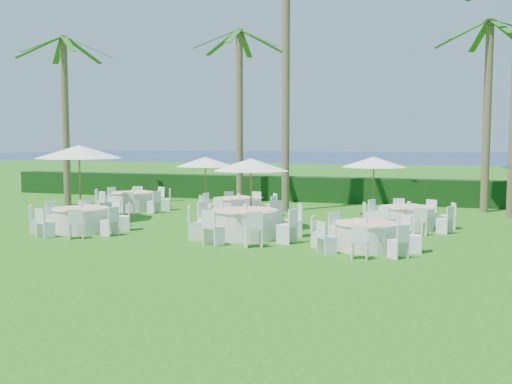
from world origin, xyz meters
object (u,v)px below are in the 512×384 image
Objects in this scene: banquet_table_a at (81,219)px; banquet_table_f at (409,217)px; banquet_table_e at (239,207)px; umbrella_b at (251,165)px; banquet_table_b at (245,223)px; banquet_table_c at (366,235)px; banquet_table_d at (133,201)px; umbrella_a at (79,152)px; umbrella_d at (374,162)px; umbrella_c at (205,162)px.

banquet_table_f is (9.98, 4.05, -0.01)m from banquet_table_a.
umbrella_b reaches higher than banquet_table_e.
umbrella_b reaches higher than banquet_table_b.
banquet_table_c is 12.03m from banquet_table_d.
banquet_table_f is at bearing 22.08° from banquet_table_a.
banquet_table_e is at bearing 112.99° from banquet_table_b.
banquet_table_f reaches higher than banquet_table_c.
banquet_table_d is 4.11m from umbrella_a.
umbrella_b is at bearing 1.71° from umbrella_a.
banquet_table_e is at bearing 54.14° from banquet_table_a.
umbrella_b is 5.69m from umbrella_d.
banquet_table_e is (3.58, 4.95, -0.01)m from banquet_table_a.
banquet_table_c is 9.95m from umbrella_c.
umbrella_b reaches higher than banquet_table_d.
banquet_table_a is 1.19× the size of umbrella_b.
umbrella_c is (-3.37, 3.90, -0.07)m from umbrella_b.
banquet_table_d reaches higher than banquet_table_e.
umbrella_a is at bearing -127.76° from umbrella_c.
umbrella_d is (4.87, 1.87, 1.72)m from banquet_table_e.
umbrella_b is at bearing 149.55° from banquet_table_c.
banquet_table_b is 1.12× the size of banquet_table_e.
umbrella_c is 6.83m from umbrella_d.
banquet_table_d is (-6.87, 5.03, -0.04)m from banquet_table_b.
banquet_table_d reaches higher than banquet_table_f.
banquet_table_a is at bearing -155.53° from umbrella_b.
umbrella_b is (-0.42, 1.71, 1.69)m from banquet_table_b.
banquet_table_e is 3.50m from umbrella_b.
banquet_table_a is 9.15m from banquet_table_c.
banquet_table_e reaches higher than banquet_table_f.
umbrella_a reaches higher than umbrella_d.
banquet_table_a is 1.05× the size of banquet_table_c.
umbrella_b reaches higher than banquet_table_f.
umbrella_d is (9.88, 1.22, 1.71)m from banquet_table_d.
banquet_table_d is 1.18× the size of umbrella_b.
umbrella_c is at bearing 75.05° from banquet_table_a.
banquet_table_c is 0.99× the size of banquet_table_f.
banquet_table_a is 1.23× the size of umbrella_d.
banquet_table_b is 1.15× the size of banquet_table_f.
banquet_table_a is at bearing -53.94° from umbrella_a.
umbrella_b is 1.03× the size of umbrella_d.
banquet_table_d is 1.02× the size of banquet_table_f.
banquet_table_b reaches higher than banquet_table_d.
banquet_table_e is 5.49m from umbrella_d.
banquet_table_b reaches higher than banquet_table_a.
banquet_table_c is at bearing -28.52° from banquet_table_d.
banquet_table_d is 3.55m from umbrella_c.
banquet_table_b is 1.35× the size of umbrella_c.
umbrella_c is at bearing 52.24° from umbrella_a.
banquet_table_c is 0.94× the size of umbrella_a.
banquet_table_a is 1.02× the size of banquet_table_e.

